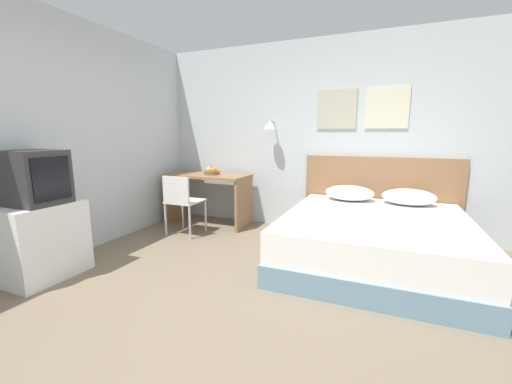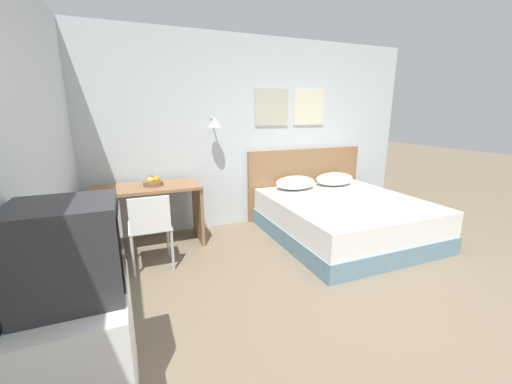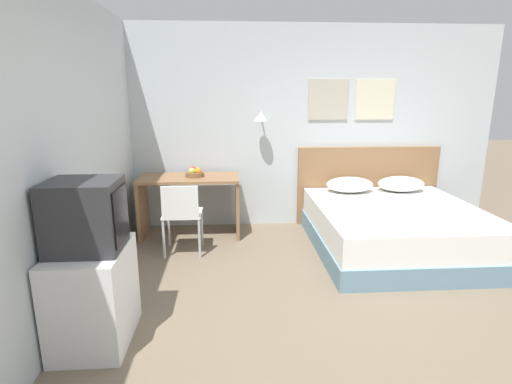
% 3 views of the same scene
% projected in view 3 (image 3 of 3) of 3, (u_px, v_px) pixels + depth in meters
% --- Properties ---
extents(ground_plane, '(24.00, 24.00, 0.00)m').
position_uv_depth(ground_plane, '(357.00, 334.00, 3.06)').
color(ground_plane, '#756651').
extents(wall_back, '(5.26, 0.31, 2.65)m').
position_uv_depth(wall_back, '(301.00, 128.00, 5.34)').
color(wall_back, silver).
rests_on(wall_back, ground_plane).
extents(wall_left, '(0.06, 5.68, 2.65)m').
position_uv_depth(wall_left, '(15.00, 173.00, 2.43)').
color(wall_left, silver).
rests_on(wall_left, ground_plane).
extents(bed, '(1.84, 1.98, 0.52)m').
position_uv_depth(bed, '(395.00, 229.00, 4.62)').
color(bed, '#66899E').
rests_on(bed, ground_plane).
extents(headboard, '(1.96, 0.06, 1.07)m').
position_uv_depth(headboard, '(367.00, 185.00, 5.54)').
color(headboard, '#8E6642').
rests_on(headboard, ground_plane).
extents(pillow_left, '(0.61, 0.43, 0.19)m').
position_uv_depth(pillow_left, '(350.00, 185.00, 5.22)').
color(pillow_left, white).
rests_on(pillow_left, bed).
extents(pillow_right, '(0.61, 0.43, 0.19)m').
position_uv_depth(pillow_right, '(401.00, 184.00, 5.26)').
color(pillow_right, white).
rests_on(pillow_right, bed).
extents(folded_towel_near_foot, '(0.36, 0.36, 0.06)m').
position_uv_depth(folded_towel_near_foot, '(412.00, 212.00, 4.26)').
color(folded_towel_near_foot, white).
rests_on(folded_towel_near_foot, bed).
extents(desk, '(1.24, 0.60, 0.77)m').
position_uv_depth(desk, '(190.00, 195.00, 5.04)').
color(desk, '#8E6642').
rests_on(desk, ground_plane).
extents(desk_chair, '(0.43, 0.43, 0.83)m').
position_uv_depth(desk_chair, '(182.00, 212.00, 4.43)').
color(desk_chair, white).
rests_on(desk_chair, ground_plane).
extents(fruit_bowl, '(0.23, 0.23, 0.12)m').
position_uv_depth(fruit_bowl, '(195.00, 173.00, 4.98)').
color(fruit_bowl, brown).
rests_on(fruit_bowl, desk).
extents(tv_stand, '(0.50, 0.68, 0.72)m').
position_uv_depth(tv_stand, '(94.00, 295.00, 2.91)').
color(tv_stand, white).
rests_on(tv_stand, ground_plane).
extents(television, '(0.49, 0.43, 0.50)m').
position_uv_depth(television, '(85.00, 216.00, 2.76)').
color(television, '#2D2D30').
rests_on(television, tv_stand).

